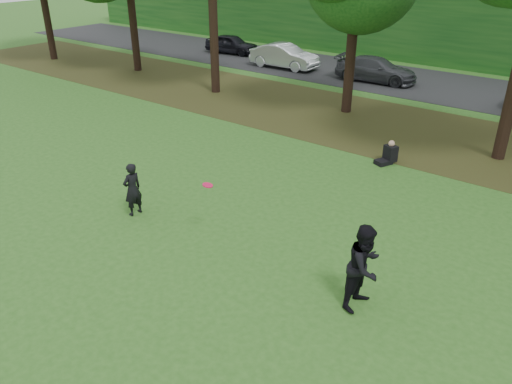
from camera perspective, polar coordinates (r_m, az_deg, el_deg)
ground at (r=11.78m, az=-9.40°, el=-10.12°), size 120.00×120.00×0.00m
leaf_litter at (r=21.68m, az=16.15°, el=6.83°), size 60.00×7.00×0.01m
street at (r=29.01m, az=22.34°, el=10.80°), size 70.00×7.00×0.02m
far_hedge at (r=34.30m, az=26.12°, el=16.61°), size 70.00×3.00×5.00m
player_left at (r=14.39m, az=-13.93°, el=0.30°), size 0.41×0.59×1.56m
player_right at (r=10.67m, az=12.31°, el=-8.34°), size 0.81×1.00×1.94m
parked_cars at (r=27.88m, az=21.36°, el=11.89°), size 34.57×4.04×1.42m
frisbee at (r=12.53m, az=-5.54°, el=0.78°), size 0.37×0.38×0.09m
seated_person at (r=18.11m, az=14.90°, el=4.13°), size 0.68×0.83×0.83m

